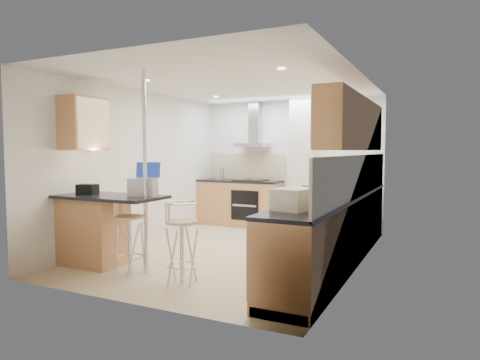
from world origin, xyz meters
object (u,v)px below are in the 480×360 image
at_px(microwave, 339,185).
at_px(bread_bin, 294,199).
at_px(bar_stool_end, 182,243).
at_px(laptop, 143,187).
at_px(bar_stool_near, 130,236).

relative_size(microwave, bread_bin, 1.29).
height_order(bar_stool_end, bread_bin, bread_bin).
distance_m(bar_stool_end, bread_bin, 1.41).
bearing_deg(bread_bin, laptop, -175.21).
height_order(microwave, bar_stool_end, microwave).
xyz_separation_m(bar_stool_near, bread_bin, (2.10, 0.03, 0.56)).
distance_m(microwave, bar_stool_near, 2.73).
bearing_deg(bread_bin, bar_stool_near, -167.91).
xyz_separation_m(laptop, bar_stool_near, (-0.00, -0.27, -0.58)).
height_order(microwave, bread_bin, microwave).
relative_size(laptop, bread_bin, 0.80).
bearing_deg(microwave, bread_bin, 177.14).
bearing_deg(bar_stool_end, bread_bin, -34.89).
bearing_deg(bread_bin, bar_stool_end, -164.94).
bearing_deg(bread_bin, microwave, 95.63).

